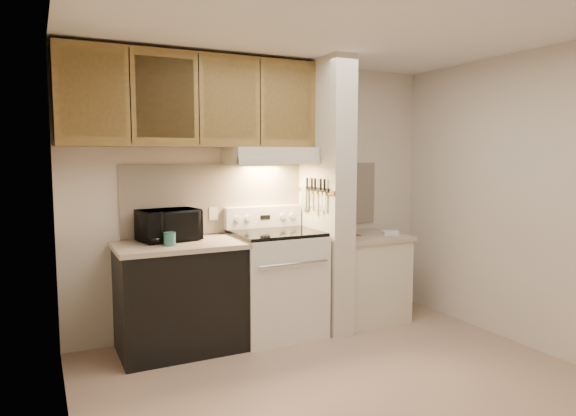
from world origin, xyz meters
TOP-DOWN VIEW (x-y plane):
  - floor at (0.00, 0.00)m, footprint 3.60×3.60m
  - ceiling at (0.00, 0.00)m, footprint 3.60×3.60m
  - wall_back at (0.00, 1.50)m, footprint 3.60×2.50m
  - wall_left at (-1.80, 0.00)m, footprint 0.02×3.00m
  - wall_right at (1.80, 0.00)m, footprint 0.02×3.00m
  - backsplash at (0.00, 1.49)m, footprint 2.60×0.02m
  - range_body at (0.00, 1.16)m, footprint 0.76×0.65m
  - oven_window at (0.00, 0.84)m, footprint 0.50×0.01m
  - oven_handle at (0.00, 0.80)m, footprint 0.65×0.02m
  - cooktop at (0.00, 1.16)m, footprint 0.74×0.64m
  - range_backguard at (0.00, 1.44)m, footprint 0.76×0.08m
  - range_display at (0.00, 1.40)m, footprint 0.10×0.01m
  - range_knob_left_outer at (-0.28, 1.40)m, footprint 0.05×0.02m
  - range_knob_left_inner at (-0.18, 1.40)m, footprint 0.05×0.02m
  - range_knob_right_inner at (0.18, 1.40)m, footprint 0.05×0.02m
  - range_knob_right_outer at (0.28, 1.40)m, footprint 0.05×0.02m
  - dishwasher_front at (-0.88, 1.17)m, footprint 1.00×0.63m
  - left_countertop at (-0.88, 1.17)m, footprint 1.04×0.67m
  - spoon_rest at (-0.87, 1.33)m, footprint 0.21×0.12m
  - teal_jar at (-0.98, 1.06)m, footprint 0.10×0.10m
  - outlet at (-0.48, 1.48)m, footprint 0.08×0.01m
  - microwave at (-0.93, 1.31)m, footprint 0.54×0.41m
  - partition_pillar at (0.51, 1.15)m, footprint 0.22×0.70m
  - pillar_trim at (0.39, 1.15)m, footprint 0.01×0.70m
  - knife_strip at (0.39, 1.10)m, footprint 0.02×0.42m
  - knife_blade_a at (0.38, 0.94)m, footprint 0.01×0.03m
  - knife_handle_a at (0.38, 0.94)m, footprint 0.02×0.02m
  - knife_blade_b at (0.38, 1.01)m, footprint 0.01×0.04m
  - knife_handle_b at (0.38, 1.01)m, footprint 0.02×0.02m
  - knife_blade_c at (0.38, 1.10)m, footprint 0.01×0.04m
  - knife_handle_c at (0.38, 1.11)m, footprint 0.02×0.02m
  - knife_blade_d at (0.38, 1.19)m, footprint 0.01×0.04m
  - knife_handle_d at (0.38, 1.17)m, footprint 0.02×0.02m
  - knife_blade_e at (0.38, 1.26)m, footprint 0.01×0.04m
  - knife_handle_e at (0.38, 1.27)m, footprint 0.02×0.02m
  - oven_mitt at (0.38, 1.32)m, footprint 0.03×0.09m
  - right_cab_base at (0.97, 1.15)m, footprint 0.70×0.60m
  - right_countertop at (0.97, 1.15)m, footprint 0.74×0.64m
  - red_folder at (0.79, 1.25)m, footprint 0.21×0.28m
  - white_box at (1.19, 1.05)m, footprint 0.17×0.14m
  - range_hood at (0.00, 1.28)m, footprint 0.78×0.44m
  - hood_lip at (0.00, 1.07)m, footprint 0.78×0.04m
  - upper_cabinets at (-0.69, 1.32)m, footprint 2.18×0.33m
  - cab_door_a at (-1.51, 1.17)m, footprint 0.46×0.01m
  - cab_gap_a at (-1.23, 1.16)m, footprint 0.01×0.01m
  - cab_door_b at (-0.96, 1.17)m, footprint 0.46×0.01m
  - cab_gap_b at (-0.69, 1.16)m, footprint 0.01×0.01m
  - cab_door_c at (-0.42, 1.17)m, footprint 0.46×0.01m
  - cab_gap_c at (-0.14, 1.16)m, footprint 0.01×0.01m
  - cab_door_d at (0.13, 1.17)m, footprint 0.46×0.01m

SIDE VIEW (x-z plane):
  - floor at x=0.00m, z-range 0.00..0.00m
  - right_cab_base at x=0.97m, z-range 0.00..0.81m
  - dishwasher_front at x=-0.88m, z-range 0.00..0.87m
  - range_body at x=0.00m, z-range 0.00..0.92m
  - oven_window at x=0.00m, z-range 0.35..0.65m
  - oven_handle at x=0.00m, z-range 0.71..0.73m
  - right_countertop at x=0.97m, z-range 0.81..0.85m
  - red_folder at x=0.79m, z-range 0.85..0.86m
  - white_box at x=1.19m, z-range 0.85..0.89m
  - left_countertop at x=-0.88m, z-range 0.87..0.91m
  - spoon_rest at x=-0.87m, z-range 0.91..0.92m
  - cooktop at x=0.00m, z-range 0.92..0.95m
  - teal_jar at x=-0.98m, z-range 0.91..1.02m
  - microwave at x=-0.93m, z-range 0.91..1.18m
  - range_backguard at x=0.00m, z-range 0.95..1.15m
  - range_display at x=0.00m, z-range 1.03..1.07m
  - range_knob_left_outer at x=-0.28m, z-range 1.03..1.07m
  - range_knob_left_inner at x=-0.18m, z-range 1.03..1.07m
  - range_knob_right_inner at x=0.18m, z-range 1.03..1.07m
  - range_knob_right_outer at x=0.28m, z-range 1.03..1.07m
  - outlet at x=-0.48m, z-range 1.04..1.16m
  - knife_blade_c at x=0.38m, z-range 1.10..1.30m
  - knife_blade_b at x=0.38m, z-range 1.12..1.30m
  - knife_blade_e at x=0.38m, z-range 1.12..1.30m
  - knife_blade_a at x=0.38m, z-range 1.14..1.30m
  - knife_blade_d at x=0.38m, z-range 1.14..1.30m
  - oven_mitt at x=0.38m, z-range 1.12..1.34m
  - backsplash at x=0.00m, z-range 0.92..1.55m
  - wall_back at x=0.00m, z-range 1.24..1.26m
  - wall_left at x=-1.80m, z-range 0.00..2.50m
  - wall_right at x=1.80m, z-range 0.00..2.50m
  - partition_pillar at x=0.51m, z-range 0.00..2.50m
  - pillar_trim at x=0.39m, z-range 1.28..1.32m
  - knife_strip at x=0.39m, z-range 1.30..1.34m
  - knife_handle_a at x=0.38m, z-range 1.32..1.42m
  - knife_handle_b at x=0.38m, z-range 1.32..1.42m
  - knife_handle_c at x=0.38m, z-range 1.32..1.42m
  - knife_handle_d at x=0.38m, z-range 1.32..1.42m
  - knife_handle_e at x=0.38m, z-range 1.32..1.42m
  - hood_lip at x=0.00m, z-range 1.55..1.61m
  - range_hood at x=0.00m, z-range 1.55..1.70m
  - upper_cabinets at x=-0.69m, z-range 1.70..2.47m
  - cab_door_a at x=-1.51m, z-range 1.77..2.40m
  - cab_gap_a at x=-1.23m, z-range 1.72..2.45m
  - cab_door_b at x=-0.96m, z-range 1.77..2.40m
  - cab_gap_b at x=-0.69m, z-range 1.72..2.45m
  - cab_door_c at x=-0.42m, z-range 1.77..2.40m
  - cab_gap_c at x=-0.14m, z-range 1.72..2.45m
  - cab_door_d at x=0.13m, z-range 1.77..2.40m
  - ceiling at x=0.00m, z-range 2.50..2.50m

